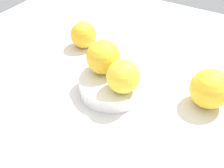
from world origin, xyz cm
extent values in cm
cube|color=silver|center=(0.00, 0.00, -1.00)|extent=(110.00, 110.00, 2.00)
cylinder|color=white|center=(0.00, 0.00, 0.32)|extent=(9.56, 9.56, 0.65)
cylinder|color=white|center=(0.00, 0.00, 1.79)|extent=(15.43, 15.43, 3.59)
sphere|color=yellow|center=(-3.89, 1.92, 7.25)|extent=(7.33, 7.33, 7.33)
sphere|color=yellow|center=(3.31, -1.62, 7.58)|extent=(7.99, 7.99, 7.99)
sphere|color=yellow|center=(-20.38, -7.14, 4.39)|extent=(8.79, 8.79, 8.79)
sphere|color=#F9A823|center=(17.23, -13.02, 3.74)|extent=(7.47, 7.47, 7.47)
camera|label=1|loc=(-25.76, 43.13, 43.73)|focal=44.94mm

